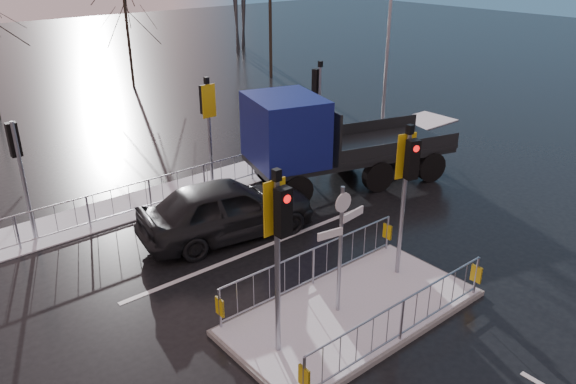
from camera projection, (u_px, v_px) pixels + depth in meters
ground at (353, 314)px, 12.92m from camera, size 120.00×120.00×0.00m
snow_verge at (170, 195)px, 18.97m from camera, size 30.00×2.00×0.04m
lane_markings at (363, 321)px, 12.68m from camera, size 8.00×11.38×0.01m
traffic_island at (353, 300)px, 12.76m from camera, size 6.00×3.04×4.15m
far_kerb_fixtures at (183, 170)px, 18.38m from camera, size 18.00×0.65×3.83m
car_far_lane at (227, 208)px, 16.07m from camera, size 5.35×2.83×1.73m
flatbed_truck at (313, 139)px, 18.87m from camera, size 7.66×4.48×3.35m
tree_far_b at (126, 13)px, 31.62m from camera, size 3.25×3.25×6.14m
street_lamp_right at (390, 33)px, 23.27m from camera, size 1.25×0.18×8.00m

